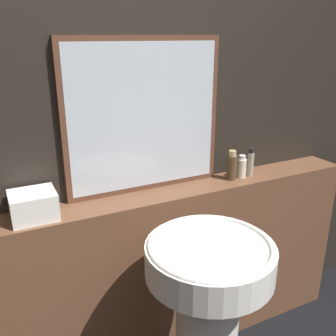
{
  "coord_description": "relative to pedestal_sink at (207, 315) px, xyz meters",
  "views": [
    {
      "loc": [
        -0.71,
        0.02,
        1.69
      ],
      "look_at": [
        -0.01,
        1.43,
        1.12
      ],
      "focal_mm": 40.0,
      "sensor_mm": 36.0,
      "label": 1
    }
  ],
  "objects": [
    {
      "name": "lotion_bottle",
      "position": [
        0.55,
        0.47,
        0.43
      ],
      "size": [
        0.04,
        0.04,
        0.16
      ],
      "color": "gray",
      "rests_on": "vanity_counter"
    },
    {
      "name": "mirror",
      "position": [
        -0.03,
        0.55,
        0.73
      ],
      "size": [
        0.78,
        0.03,
        0.73
      ],
      "color": "#563323",
      "rests_on": "vanity_counter"
    },
    {
      "name": "conditioner_bottle",
      "position": [
        0.49,
        0.47,
        0.42
      ],
      "size": [
        0.05,
        0.05,
        0.12
      ],
      "color": "beige",
      "rests_on": "vanity_counter"
    },
    {
      "name": "wall_back",
      "position": [
        0.01,
        0.6,
        0.66
      ],
      "size": [
        8.0,
        0.06,
        2.5
      ],
      "color": "black",
      "rests_on": "ground_plane"
    },
    {
      "name": "shampoo_bottle",
      "position": [
        0.43,
        0.47,
        0.44
      ],
      "size": [
        0.05,
        0.05,
        0.16
      ],
      "color": "#4C3823",
      "rests_on": "vanity_counter"
    },
    {
      "name": "towel_stack",
      "position": [
        -0.58,
        0.47,
        0.42
      ],
      "size": [
        0.19,
        0.16,
        0.12
      ],
      "color": "silver",
      "rests_on": "vanity_counter"
    },
    {
      "name": "pedestal_sink",
      "position": [
        0.0,
        0.0,
        0.0
      ],
      "size": [
        0.51,
        0.51,
        0.93
      ],
      "color": "silver",
      "rests_on": "ground_plane"
    },
    {
      "name": "vanity_counter",
      "position": [
        0.01,
        0.47,
        -0.12
      ],
      "size": [
        2.26,
        0.21,
        0.96
      ],
      "color": "brown",
      "rests_on": "ground_plane"
    }
  ]
}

